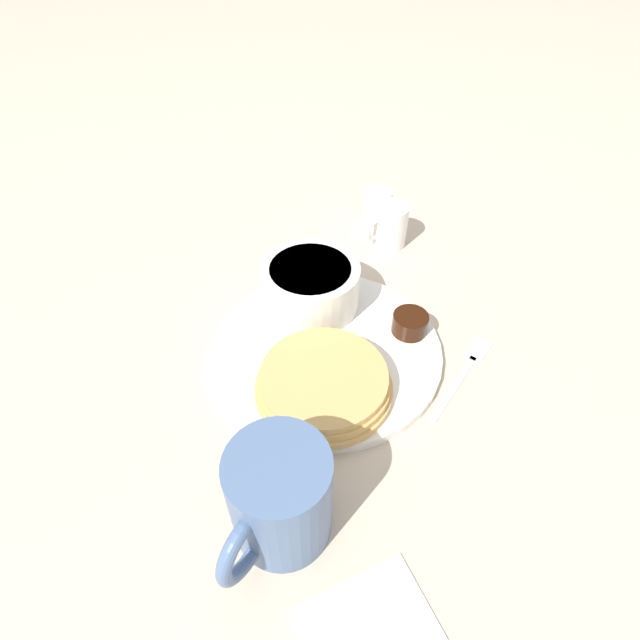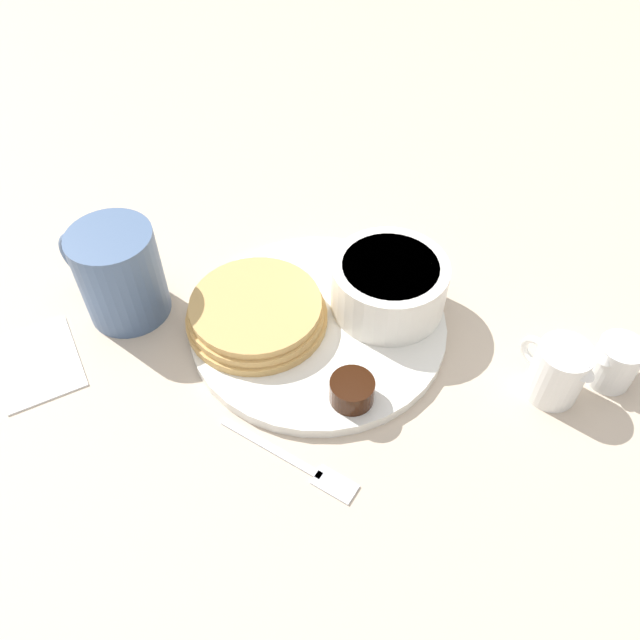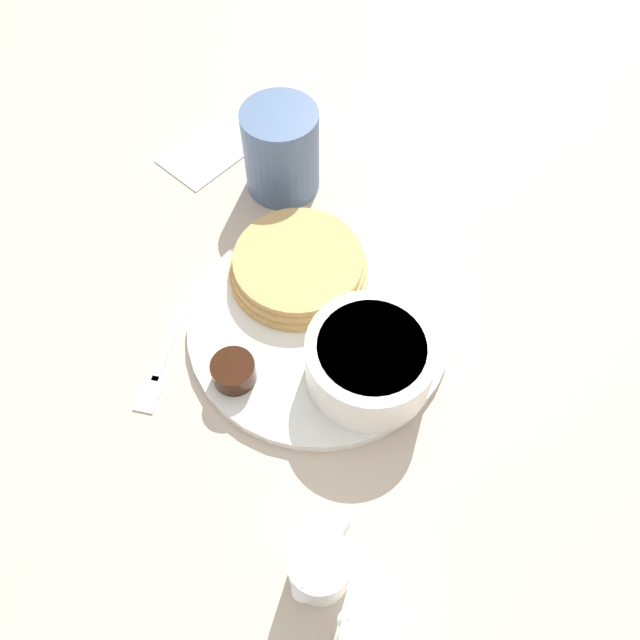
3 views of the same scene
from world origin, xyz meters
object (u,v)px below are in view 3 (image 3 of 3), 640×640
object	(u,v)px
plate	(319,325)
coffee_mug	(282,149)
creamer_pitcher_near	(320,566)
bowl	(370,360)
fork	(161,363)

from	to	relation	value
plate	coffee_mug	size ratio (longest dim) A/B	2.27
creamer_pitcher_near	coffee_mug	bearing A→B (deg)	36.81
bowl	creamer_pitcher_near	xyz separation A→B (m)	(-0.17, -0.05, -0.01)
fork	plate	bearing A→B (deg)	-43.76
plate	coffee_mug	xyz separation A→B (m)	(0.15, 0.14, 0.04)
coffee_mug	fork	world-z (taller)	coffee_mug
fork	bowl	bearing A→B (deg)	-63.91
creamer_pitcher_near	fork	size ratio (longest dim) A/B	0.55
plate	creamer_pitcher_near	bearing A→B (deg)	-148.55
plate	bowl	size ratio (longest dim) A/B	2.22
coffee_mug	plate	bearing A→B (deg)	-137.05
coffee_mug	creamer_pitcher_near	world-z (taller)	coffee_mug
creamer_pitcher_near	plate	bearing A→B (deg)	31.45
coffee_mug	creamer_pitcher_near	size ratio (longest dim) A/B	1.55
bowl	fork	xyz separation A→B (m)	(-0.09, 0.18, -0.04)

